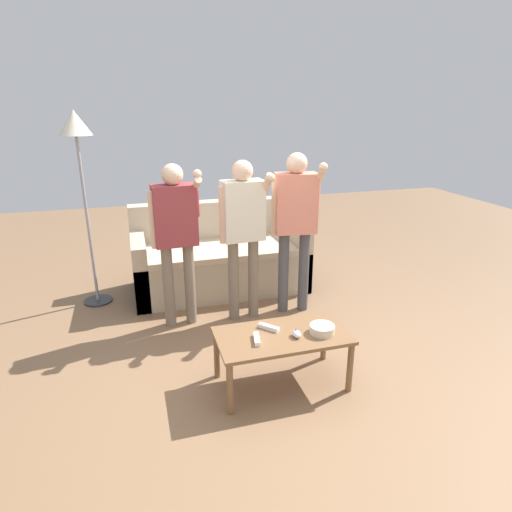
% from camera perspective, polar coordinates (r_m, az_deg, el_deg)
% --- Properties ---
extents(ground_plane, '(12.00, 12.00, 0.00)m').
position_cam_1_polar(ground_plane, '(3.54, 3.00, -13.50)').
color(ground_plane, brown).
extents(couch, '(1.81, 0.85, 0.90)m').
position_cam_1_polar(couch, '(4.73, -4.89, -0.46)').
color(couch, '#B7A88E').
rests_on(couch, ground).
extents(coffee_table, '(0.92, 0.49, 0.40)m').
position_cam_1_polar(coffee_table, '(3.10, 3.46, -11.08)').
color(coffee_table, brown).
rests_on(coffee_table, ground).
extents(snack_bowl, '(0.17, 0.17, 0.06)m').
position_cam_1_polar(snack_bowl, '(3.11, 8.68, -9.48)').
color(snack_bowl, beige).
rests_on(snack_bowl, coffee_table).
extents(game_remote_nunchuk, '(0.06, 0.09, 0.05)m').
position_cam_1_polar(game_remote_nunchuk, '(3.04, 5.29, -10.14)').
color(game_remote_nunchuk, white).
rests_on(game_remote_nunchuk, coffee_table).
extents(floor_lamp, '(0.29, 0.29, 1.87)m').
position_cam_1_polar(floor_lamp, '(4.37, -22.43, 13.50)').
color(floor_lamp, '#2D2D33').
rests_on(floor_lamp, ground).
extents(player_left, '(0.44, 0.28, 1.46)m').
position_cam_1_polar(player_left, '(3.78, -10.51, 3.71)').
color(player_left, '#756656').
rests_on(player_left, ground).
extents(player_center, '(0.45, 0.33, 1.47)m').
position_cam_1_polar(player_center, '(3.84, -1.71, 4.39)').
color(player_center, '#756656').
rests_on(player_center, ground).
extents(player_right, '(0.44, 0.36, 1.52)m').
position_cam_1_polar(player_right, '(4.00, 5.20, 5.35)').
color(player_right, '#47474C').
rests_on(player_right, ground).
extents(game_remote_wand_near, '(0.07, 0.15, 0.03)m').
position_cam_1_polar(game_remote_wand_near, '(2.98, 0.09, -10.86)').
color(game_remote_wand_near, white).
rests_on(game_remote_wand_near, coffee_table).
extents(game_remote_wand_far, '(0.13, 0.14, 0.03)m').
position_cam_1_polar(game_remote_wand_far, '(3.13, 1.70, -9.36)').
color(game_remote_wand_far, white).
rests_on(game_remote_wand_far, coffee_table).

